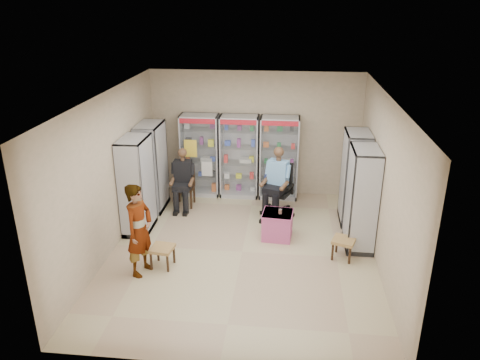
# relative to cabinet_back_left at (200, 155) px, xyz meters

# --- Properties ---
(floor) EXTENTS (6.00, 6.00, 0.00)m
(floor) POSITION_rel_cabinet_back_left_xyz_m (1.30, -2.73, -1.00)
(floor) COLOR tan
(floor) RESTS_ON ground
(room_shell) EXTENTS (5.02, 6.02, 3.01)m
(room_shell) POSITION_rel_cabinet_back_left_xyz_m (1.30, -2.73, 0.97)
(room_shell) COLOR #C1A98F
(room_shell) RESTS_ON ground
(cabinet_back_left) EXTENTS (0.90, 0.50, 2.00)m
(cabinet_back_left) POSITION_rel_cabinet_back_left_xyz_m (0.00, 0.00, 0.00)
(cabinet_back_left) COLOR #A9ABB0
(cabinet_back_left) RESTS_ON floor
(cabinet_back_mid) EXTENTS (0.90, 0.50, 2.00)m
(cabinet_back_mid) POSITION_rel_cabinet_back_left_xyz_m (0.95, 0.00, 0.00)
(cabinet_back_mid) COLOR #BABDC2
(cabinet_back_mid) RESTS_ON floor
(cabinet_back_right) EXTENTS (0.90, 0.50, 2.00)m
(cabinet_back_right) POSITION_rel_cabinet_back_left_xyz_m (1.90, 0.00, 0.00)
(cabinet_back_right) COLOR #A7AAAE
(cabinet_back_right) RESTS_ON floor
(cabinet_right_far) EXTENTS (0.90, 0.50, 2.00)m
(cabinet_right_far) POSITION_rel_cabinet_back_left_xyz_m (3.53, -1.13, 0.00)
(cabinet_right_far) COLOR #A3A5AA
(cabinet_right_far) RESTS_ON floor
(cabinet_right_near) EXTENTS (0.90, 0.50, 2.00)m
(cabinet_right_near) POSITION_rel_cabinet_back_left_xyz_m (3.53, -2.23, 0.00)
(cabinet_right_near) COLOR #BABEC2
(cabinet_right_near) RESTS_ON floor
(cabinet_left_far) EXTENTS (0.90, 0.50, 2.00)m
(cabinet_left_far) POSITION_rel_cabinet_back_left_xyz_m (-0.93, -0.93, 0.00)
(cabinet_left_far) COLOR #A1A3A8
(cabinet_left_far) RESTS_ON floor
(cabinet_left_near) EXTENTS (0.90, 0.50, 2.00)m
(cabinet_left_near) POSITION_rel_cabinet_back_left_xyz_m (-0.93, -2.03, 0.00)
(cabinet_left_near) COLOR silver
(cabinet_left_near) RESTS_ON floor
(wooden_chair) EXTENTS (0.42, 0.42, 0.94)m
(wooden_chair) POSITION_rel_cabinet_back_left_xyz_m (-0.25, -0.73, -0.53)
(wooden_chair) COLOR black
(wooden_chair) RESTS_ON floor
(seated_customer) EXTENTS (0.44, 0.60, 1.34)m
(seated_customer) POSITION_rel_cabinet_back_left_xyz_m (-0.25, -0.78, -0.33)
(seated_customer) COLOR black
(seated_customer) RESTS_ON floor
(office_chair) EXTENTS (0.83, 0.83, 1.18)m
(office_chair) POSITION_rel_cabinet_back_left_xyz_m (1.92, -0.95, -0.41)
(office_chair) COLOR black
(office_chair) RESTS_ON floor
(seated_shopkeeper) EXTENTS (0.71, 0.82, 1.50)m
(seated_shopkeeper) POSITION_rel_cabinet_back_left_xyz_m (1.92, -1.00, -0.25)
(seated_shopkeeper) COLOR #7294E2
(seated_shopkeeper) RESTS_ON floor
(pink_trunk) EXTENTS (0.62, 0.60, 0.55)m
(pink_trunk) POSITION_rel_cabinet_back_left_xyz_m (1.95, -2.07, -0.72)
(pink_trunk) COLOR #B84998
(pink_trunk) RESTS_ON floor
(tea_glass) EXTENTS (0.07, 0.07, 0.09)m
(tea_glass) POSITION_rel_cabinet_back_left_xyz_m (2.00, -2.10, -0.40)
(tea_glass) COLOR #520F07
(tea_glass) RESTS_ON pink_trunk
(woven_stool_a) EXTENTS (0.50, 0.50, 0.40)m
(woven_stool_a) POSITION_rel_cabinet_back_left_xyz_m (3.20, -2.74, -0.80)
(woven_stool_a) COLOR olive
(woven_stool_a) RESTS_ON floor
(woven_stool_b) EXTENTS (0.44, 0.44, 0.39)m
(woven_stool_b) POSITION_rel_cabinet_back_left_xyz_m (-0.08, -3.38, -0.80)
(woven_stool_b) COLOR olive
(woven_stool_b) RESTS_ON floor
(standing_man) EXTENTS (0.57, 0.71, 1.68)m
(standing_man) POSITION_rel_cabinet_back_left_xyz_m (-0.39, -3.61, -0.16)
(standing_man) COLOR #939396
(standing_man) RESTS_ON floor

